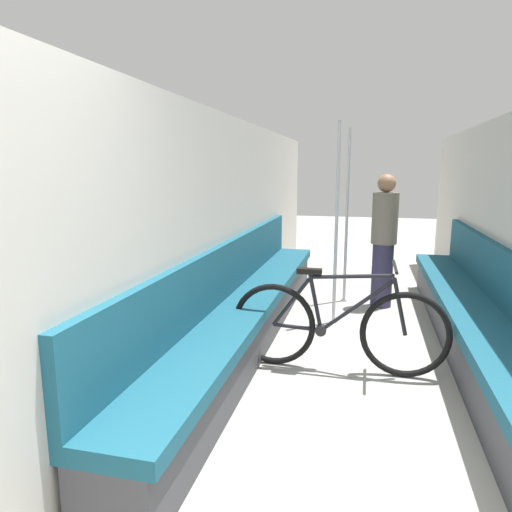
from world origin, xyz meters
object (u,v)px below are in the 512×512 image
at_px(grab_pole_far, 347,220).
at_px(grab_pole_near, 336,228).
at_px(bench_seat_row_left, 248,310).
at_px(bicycle, 337,327).
at_px(bench_seat_row_right, 479,327).
at_px(passenger_standing, 384,240).

bearing_deg(grab_pole_far, grab_pole_near, -94.43).
relative_size(bench_seat_row_left, grab_pole_near, 2.41).
height_order(bicycle, grab_pole_far, grab_pole_far).
bearing_deg(grab_pole_near, grab_pole_far, 85.57).
distance_m(bench_seat_row_right, passenger_standing, 1.74).
distance_m(bench_seat_row_right, grab_pole_near, 1.64).
height_order(grab_pole_far, passenger_standing, grab_pole_far).
xyz_separation_m(bench_seat_row_right, grab_pole_far, (-1.21, 1.60, 0.72)).
bearing_deg(passenger_standing, grab_pole_near, -163.71).
height_order(bicycle, grab_pole_near, grab_pole_near).
bearing_deg(grab_pole_far, bench_seat_row_right, -52.82).
distance_m(bench_seat_row_left, bicycle, 0.99).
distance_m(bench_seat_row_right, grab_pole_far, 2.13).
xyz_separation_m(bench_seat_row_left, bicycle, (0.87, -0.47, 0.06)).
relative_size(bench_seat_row_right, grab_pole_far, 2.41).
relative_size(bicycle, passenger_standing, 1.11).
height_order(bench_seat_row_left, grab_pole_near, grab_pole_near).
distance_m(bench_seat_row_left, bench_seat_row_right, 2.04).
bearing_deg(grab_pole_far, passenger_standing, -14.89).
xyz_separation_m(grab_pole_near, grab_pole_far, (0.07, 0.86, 0.00)).
height_order(bench_seat_row_right, grab_pole_far, grab_pole_far).
distance_m(grab_pole_near, grab_pole_far, 0.87).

